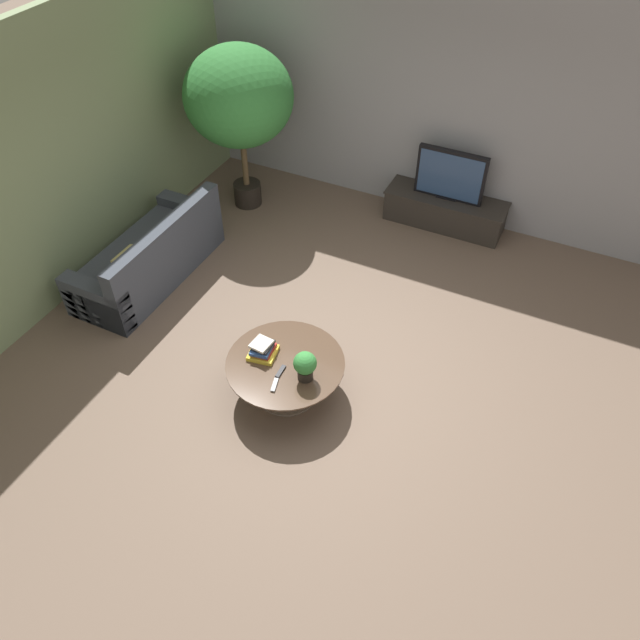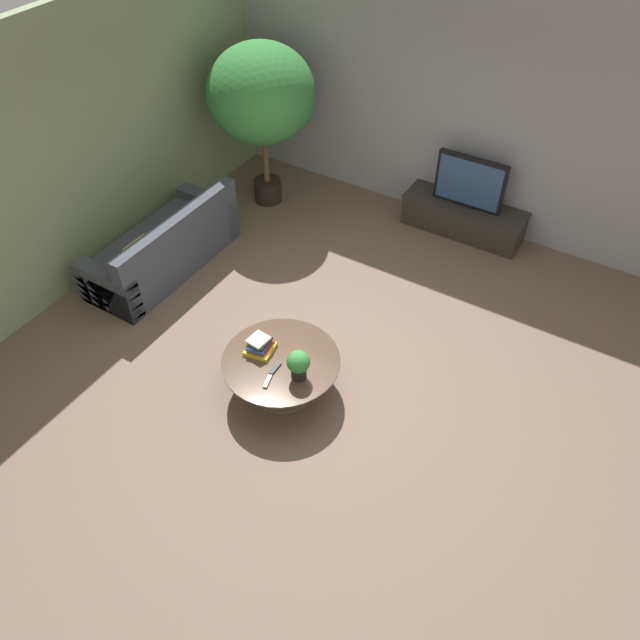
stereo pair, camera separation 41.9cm
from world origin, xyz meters
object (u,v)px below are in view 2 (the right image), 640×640
(television, at_px, (470,182))
(potted_plant_tabletop, at_px, (298,364))
(coffee_table, at_px, (281,369))
(couch_by_wall, at_px, (164,248))
(media_console, at_px, (463,218))
(potted_palm_tall, at_px, (261,96))

(television, xyz_separation_m, potted_plant_tabletop, (-0.25, -3.57, -0.13))
(coffee_table, bearing_deg, potted_plant_tabletop, -18.17)
(couch_by_wall, relative_size, potted_plant_tabletop, 6.32)
(media_console, distance_m, potted_palm_tall, 3.01)
(coffee_table, xyz_separation_m, potted_plant_tabletop, (0.26, -0.09, 0.31))
(television, xyz_separation_m, couch_by_wall, (-2.83, -2.59, -0.46))
(television, distance_m, potted_plant_tabletop, 3.58)
(media_console, relative_size, potted_palm_tall, 0.73)
(couch_by_wall, relative_size, potted_palm_tall, 0.93)
(media_console, height_order, television, television)
(couch_by_wall, bearing_deg, media_console, 132.53)
(coffee_table, height_order, potted_palm_tall, potted_palm_tall)
(media_console, relative_size, potted_plant_tabletop, 4.99)
(couch_by_wall, height_order, potted_palm_tall, potted_palm_tall)
(potted_plant_tabletop, bearing_deg, television, 85.95)
(television, relative_size, coffee_table, 0.77)
(couch_by_wall, distance_m, potted_plant_tabletop, 2.78)
(television, bearing_deg, media_console, 90.00)
(media_console, distance_m, television, 0.53)
(media_console, relative_size, television, 1.78)
(media_console, bearing_deg, television, -90.00)
(potted_plant_tabletop, bearing_deg, potted_palm_tall, 129.59)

